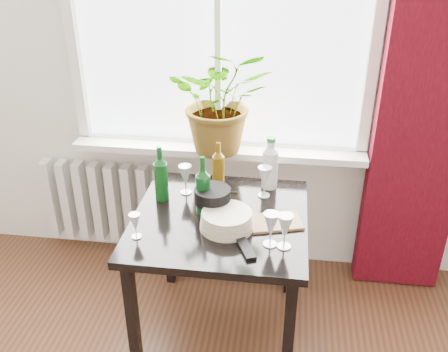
# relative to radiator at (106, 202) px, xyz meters

# --- Properties ---
(window) EXTENTS (1.72, 0.08, 1.62)m
(window) POSITION_rel_radiator_xyz_m (0.75, 0.04, 1.22)
(window) COLOR white
(window) RESTS_ON ground
(windowsill) EXTENTS (1.72, 0.20, 0.04)m
(windowsill) POSITION_rel_radiator_xyz_m (0.75, -0.03, 0.44)
(windowsill) COLOR silver
(windowsill) RESTS_ON ground
(curtain) EXTENTS (0.50, 0.12, 2.56)m
(curtain) POSITION_rel_radiator_xyz_m (1.87, -0.06, 0.92)
(curtain) COLOR #3A050D
(curtain) RESTS_ON ground
(radiator) EXTENTS (0.80, 0.10, 0.55)m
(radiator) POSITION_rel_radiator_xyz_m (0.00, 0.00, 0.00)
(radiator) COLOR silver
(radiator) RESTS_ON ground
(table) EXTENTS (0.85, 0.85, 0.74)m
(table) POSITION_rel_radiator_xyz_m (0.85, -0.63, 0.27)
(table) COLOR black
(table) RESTS_ON ground
(potted_plant) EXTENTS (0.59, 0.52, 0.60)m
(potted_plant) POSITION_rel_radiator_xyz_m (0.78, -0.08, 0.77)
(potted_plant) COLOR #33651B
(potted_plant) RESTS_ON windowsill
(wine_bottle_left) EXTENTS (0.09, 0.09, 0.30)m
(wine_bottle_left) POSITION_rel_radiator_xyz_m (0.53, -0.50, 0.51)
(wine_bottle_left) COLOR #0D4515
(wine_bottle_left) RESTS_ON table
(wine_bottle_right) EXTENTS (0.07, 0.07, 0.31)m
(wine_bottle_right) POSITION_rel_radiator_xyz_m (0.76, -0.60, 0.51)
(wine_bottle_right) COLOR #0B3D15
(wine_bottle_right) RESTS_ON table
(bottle_amber) EXTENTS (0.07, 0.07, 0.28)m
(bottle_amber) POSITION_rel_radiator_xyz_m (0.80, -0.35, 0.50)
(bottle_amber) COLOR #66450B
(bottle_amber) RESTS_ON table
(cleaning_bottle) EXTENTS (0.11, 0.11, 0.30)m
(cleaning_bottle) POSITION_rel_radiator_xyz_m (1.07, -0.30, 0.51)
(cleaning_bottle) COLOR silver
(cleaning_bottle) RESTS_ON table
(wineglass_front_right) EXTENTS (0.09, 0.09, 0.17)m
(wineglass_front_right) POSITION_rel_radiator_xyz_m (1.11, -0.83, 0.44)
(wineglass_front_right) COLOR silver
(wineglass_front_right) RESTS_ON table
(wineglass_far_right) EXTENTS (0.09, 0.09, 0.17)m
(wineglass_far_right) POSITION_rel_radiator_xyz_m (1.17, -0.84, 0.45)
(wineglass_far_right) COLOR silver
(wineglass_far_right) RESTS_ON table
(wineglass_back_center) EXTENTS (0.09, 0.09, 0.17)m
(wineglass_back_center) POSITION_rel_radiator_xyz_m (1.05, -0.40, 0.45)
(wineglass_back_center) COLOR silver
(wineglass_back_center) RESTS_ON table
(wineglass_back_left) EXTENTS (0.09, 0.09, 0.16)m
(wineglass_back_left) POSITION_rel_radiator_xyz_m (0.64, -0.42, 0.44)
(wineglass_back_left) COLOR silver
(wineglass_back_left) RESTS_ON table
(wineglass_front_left) EXTENTS (0.05, 0.05, 0.13)m
(wineglass_front_left) POSITION_rel_radiator_xyz_m (0.49, -0.86, 0.42)
(wineglass_front_left) COLOR silver
(wineglass_front_left) RESTS_ON table
(plate_stack) EXTENTS (0.26, 0.26, 0.08)m
(plate_stack) POSITION_rel_radiator_xyz_m (0.90, -0.72, 0.40)
(plate_stack) COLOR beige
(plate_stack) RESTS_ON table
(fondue_pot) EXTENTS (0.22, 0.20, 0.14)m
(fondue_pot) POSITION_rel_radiator_xyz_m (0.81, -0.61, 0.43)
(fondue_pot) COLOR black
(fondue_pot) RESTS_ON table
(tv_remote) EXTENTS (0.11, 0.16, 0.02)m
(tv_remote) POSITION_rel_radiator_xyz_m (1.00, -0.89, 0.37)
(tv_remote) COLOR black
(tv_remote) RESTS_ON table
(cutting_board) EXTENTS (0.28, 0.22, 0.01)m
(cutting_board) POSITION_rel_radiator_xyz_m (1.12, -0.65, 0.37)
(cutting_board) COLOR olive
(cutting_board) RESTS_ON table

